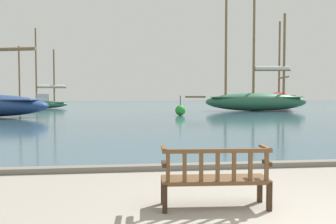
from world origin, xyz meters
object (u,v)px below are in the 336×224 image
at_px(sailboat_nearest_port, 256,99).
at_px(sailboat_centre_channel, 279,99).
at_px(sailboat_far_port, 39,102).
at_px(channel_buoy, 180,110).
at_px(park_bench, 215,177).

height_order(sailboat_nearest_port, sailboat_centre_channel, sailboat_nearest_port).
bearing_deg(sailboat_far_port, channel_buoy, -48.23).
height_order(sailboat_far_port, channel_buoy, sailboat_far_port).
distance_m(park_bench, sailboat_far_port, 38.52).
xyz_separation_m(sailboat_centre_channel, channel_buoy, (-15.75, -18.06, -0.62)).
bearing_deg(sailboat_nearest_port, sailboat_centre_channel, 57.19).
distance_m(sailboat_nearest_port, channel_buoy, 10.56).
height_order(sailboat_nearest_port, channel_buoy, sailboat_nearest_port).
height_order(park_bench, channel_buoy, channel_buoy).
xyz_separation_m(park_bench, channel_buoy, (3.06, 22.19, 0.00)).
bearing_deg(sailboat_centre_channel, channel_buoy, -131.09).
distance_m(sailboat_centre_channel, channel_buoy, 23.98).
relative_size(sailboat_far_port, channel_buoy, 5.92).
bearing_deg(sailboat_centre_channel, sailboat_far_port, -173.85).
bearing_deg(sailboat_nearest_port, park_bench, -111.60).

